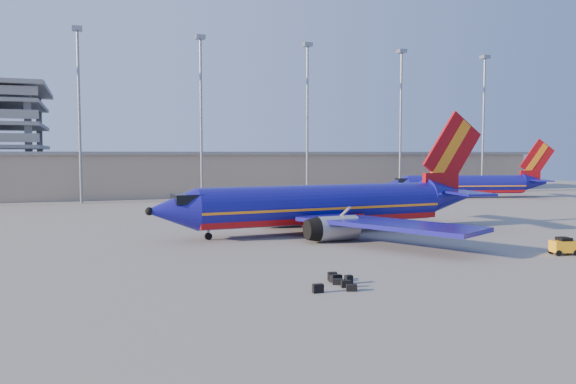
{
  "coord_description": "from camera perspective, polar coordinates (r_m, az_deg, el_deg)",
  "views": [
    {
      "loc": [
        -23.99,
        -52.12,
        8.28
      ],
      "look_at": [
        -3.35,
        5.49,
        4.0
      ],
      "focal_mm": 35.0,
      "sensor_mm": 36.0,
      "label": 1
    }
  ],
  "objects": [
    {
      "name": "ground",
      "position": [
        57.97,
        4.97,
        -4.23
      ],
      "size": [
        220.0,
        220.0,
        0.0
      ],
      "primitive_type": "plane",
      "color": "slate",
      "rests_on": "ground"
    },
    {
      "name": "terminal_building",
      "position": [
        115.31,
        -2.56,
        2.03
      ],
      "size": [
        122.0,
        16.0,
        8.5
      ],
      "color": "#9E846C",
      "rests_on": "ground"
    },
    {
      "name": "light_mast_row",
      "position": [
        102.73,
        -3.28,
        9.17
      ],
      "size": [
        101.6,
        1.6,
        28.65
      ],
      "color": "gray",
      "rests_on": "ground"
    },
    {
      "name": "aircraft_main",
      "position": [
        58.51,
        4.25,
        -1.4
      ],
      "size": [
        38.56,
        37.02,
        13.05
      ],
      "rotation": [
        0.0,
        0.0,
        0.06
      ],
      "color": "navy",
      "rests_on": "ground"
    },
    {
      "name": "aircraft_second",
      "position": [
        108.37,
        17.91,
        0.75
      ],
      "size": [
        31.75,
        14.37,
        10.91
      ],
      "rotation": [
        0.0,
        0.0,
        -0.23
      ],
      "color": "navy",
      "rests_on": "ground"
    },
    {
      "name": "baggage_tug",
      "position": [
        50.92,
        26.21,
        -4.92
      ],
      "size": [
        2.21,
        1.62,
        1.43
      ],
      "rotation": [
        0.0,
        0.0,
        -0.23
      ],
      "color": "orange",
      "rests_on": "ground"
    },
    {
      "name": "luggage_pile",
      "position": [
        35.64,
        5.01,
        -9.06
      ],
      "size": [
        3.3,
        3.53,
        0.54
      ],
      "color": "black",
      "rests_on": "ground"
    }
  ]
}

